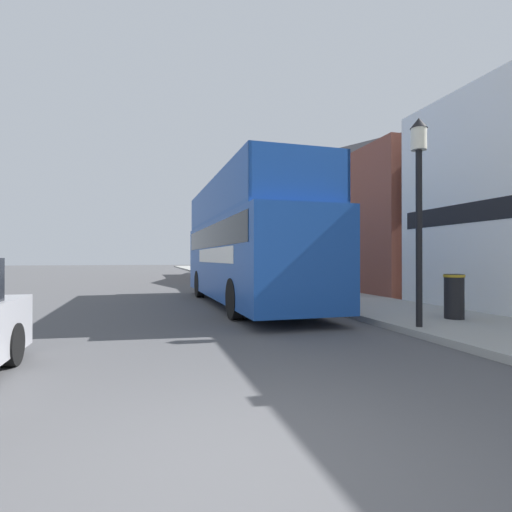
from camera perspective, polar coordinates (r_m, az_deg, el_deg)
The scene contains 8 objects.
ground_plane at distance 23.88m, azimuth -14.12°, elevation -4.05°, with size 144.00×144.00×0.00m, color #4C4C4F.
sidewalk at distance 21.96m, azimuth 2.57°, elevation -4.21°, with size 3.36×108.00×0.14m.
brick_terrace_rear at distance 27.95m, azimuth 8.87°, elevation 5.54°, with size 6.00×25.78×8.82m.
tour_bus at distance 13.40m, azimuth -1.56°, elevation 0.72°, with size 2.61×10.21×4.07m.
parked_car_ahead_of_bus at distance 22.26m, azimuth -5.10°, elevation -2.56°, with size 1.84×3.96×1.47m.
lamp_post_nearest at distance 9.07m, azimuth 22.24°, elevation 9.84°, with size 0.35×0.35×4.34m.
lamp_post_second at distance 18.02m, azimuth 2.49°, elevation 5.23°, with size 0.35×0.35×4.57m.
litter_bin at distance 10.50m, azimuth 26.45°, elevation -5.02°, with size 0.48×0.48×1.05m.
Camera 1 is at (-0.58, -2.82, 1.56)m, focal length 28.00 mm.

